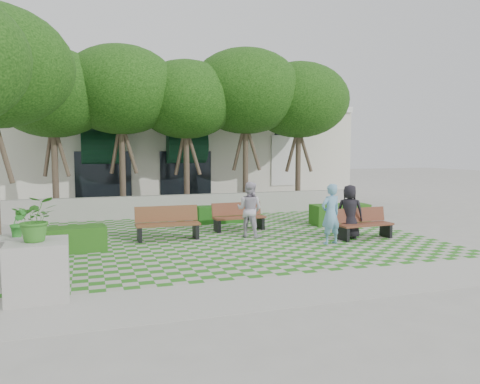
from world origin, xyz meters
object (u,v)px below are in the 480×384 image
object	(u,v)px
hedge_west	(68,240)
planter_back	(20,256)
bench_mid	(238,217)
person_white	(249,210)
planter_front	(37,257)
bench_east	(364,224)
bench_west	(168,224)
person_dark	(350,212)
hedge_east	(340,214)
person_blue	(331,214)
hedge_midright	(221,214)

from	to	relation	value
hedge_west	planter_back	xyz separation A→B (m)	(-0.89, -2.55, 0.17)
bench_mid	person_white	size ratio (longest dim) A/B	1.04
bench_mid	planter_front	xyz separation A→B (m)	(-5.91, -5.89, 0.33)
bench_east	person_white	bearing A→B (deg)	153.37
bench_west	person_white	size ratio (longest dim) A/B	1.11
person_white	hedge_west	bearing A→B (deg)	47.12
bench_mid	person_dark	world-z (taller)	person_dark
hedge_east	planter_front	xyz separation A→B (m)	(-9.90, -5.90, 0.42)
bench_west	hedge_west	xyz separation A→B (m)	(-2.88, -0.95, -0.15)
person_blue	bench_mid	bearing A→B (deg)	-69.14
person_dark	bench_east	bearing A→B (deg)	-177.32
bench_mid	hedge_midright	xyz separation A→B (m)	(-0.10, 1.80, -0.14)
planter_back	person_white	xyz separation A→B (m)	(6.34, 3.09, 0.37)
bench_east	planter_back	xyz separation A→B (m)	(-9.67, -1.71, 0.06)
bench_west	person_dark	bearing A→B (deg)	-15.67
bench_east	person_white	distance (m)	3.63
bench_east	hedge_east	size ratio (longest dim) A/B	0.86
bench_east	hedge_west	distance (m)	8.82
hedge_east	hedge_midright	bearing A→B (deg)	156.32
bench_west	hedge_east	bearing A→B (deg)	8.49
planter_front	hedge_midright	bearing A→B (deg)	52.96
hedge_east	person_blue	distance (m)	3.82
bench_east	planter_front	world-z (taller)	planter_front
bench_east	bench_west	xyz separation A→B (m)	(-5.89, 1.78, 0.04)
hedge_west	planter_back	distance (m)	2.71
bench_east	person_blue	distance (m)	1.55
bench_west	hedge_midright	distance (m)	3.70
hedge_midright	hedge_east	bearing A→B (deg)	-23.68
hedge_west	planter_back	size ratio (longest dim) A/B	1.27
bench_west	bench_mid	bearing A→B (deg)	19.69
person_white	bench_east	bearing A→B (deg)	-160.95
hedge_west	planter_back	world-z (taller)	planter_back
hedge_west	bench_west	bearing A→B (deg)	18.18
bench_east	planter_back	size ratio (longest dim) A/B	1.20
bench_west	hedge_midright	xyz separation A→B (m)	(2.52, 2.70, -0.18)
hedge_east	hedge_west	distance (m)	9.68
hedge_west	person_white	size ratio (longest dim) A/B	1.11
hedge_midright	planter_back	xyz separation A→B (m)	(-6.30, -6.20, 0.20)
bench_west	planter_back	world-z (taller)	planter_back
bench_east	hedge_east	bearing A→B (deg)	70.69
planter_front	person_dark	world-z (taller)	planter_front
hedge_midright	person_white	size ratio (longest dim) A/B	1.03
bench_west	hedge_east	distance (m)	6.68
hedge_midright	planter_front	xyz separation A→B (m)	(-5.81, -7.70, 0.47)
person_blue	bench_east	bearing A→B (deg)	-173.11
bench_west	hedge_east	world-z (taller)	bench_west
person_white	person_dark	bearing A→B (deg)	-160.88
bench_mid	hedge_east	bearing A→B (deg)	-3.29
planter_front	planter_back	size ratio (longest dim) A/B	1.25
bench_mid	hedge_midright	size ratio (longest dim) A/B	1.01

